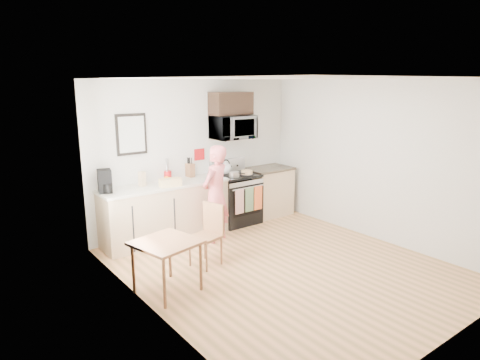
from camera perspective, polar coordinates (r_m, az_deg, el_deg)
floor at (r=6.21m, az=5.89°, el=-11.43°), size 4.60×4.60×0.00m
back_wall at (r=7.60m, az=-5.82°, el=3.39°), size 4.00×0.04×2.60m
front_wall at (r=4.48m, az=26.89°, el=-4.83°), size 4.00×0.04×2.60m
left_wall at (r=4.69m, az=-11.93°, el=-2.90°), size 0.04×4.60×2.60m
right_wall at (r=7.29m, az=17.71°, el=2.43°), size 0.04×4.60×2.60m
ceiling at (r=5.65m, az=6.51°, el=13.32°), size 4.00×4.60×0.04m
window at (r=5.36m, az=-15.40°, el=1.66°), size 0.06×1.40×1.50m
cabinet_left at (r=7.16m, az=-9.87°, el=-4.35°), size 2.10×0.60×0.90m
countertop_left at (r=7.03m, az=-10.02°, el=-0.69°), size 2.14×0.64×0.04m
cabinet_right at (r=8.37m, az=3.78°, el=-1.63°), size 0.84×0.60×0.90m
countertop_right at (r=8.26m, az=3.83°, el=1.52°), size 0.88×0.64×0.04m
range at (r=7.87m, az=-0.51°, el=-2.66°), size 0.76×0.70×1.16m
microwave at (r=7.70m, az=-1.00°, el=7.04°), size 0.76×0.51×0.42m
upper_cabinet at (r=7.70m, az=-1.22°, el=10.17°), size 0.76×0.35×0.40m
wall_art at (r=6.97m, az=-14.28°, el=5.92°), size 0.50×0.04×0.65m
wall_trivet at (r=7.61m, az=-5.44°, el=3.41°), size 0.20×0.02×0.20m
person at (r=6.90m, az=-3.27°, el=-1.86°), size 0.68×0.58×1.58m
dining_table at (r=5.36m, az=-9.78°, el=-8.81°), size 0.74×0.74×0.66m
chair at (r=6.13m, az=-3.86°, el=-6.00°), size 0.49×0.46×0.88m
knife_block at (r=7.48m, az=-6.66°, el=1.31°), size 0.12×0.16×0.23m
utensil_crock at (r=7.27m, az=-9.62°, el=1.13°), size 0.12×0.12×0.37m
fruit_bowl at (r=7.06m, az=-9.66°, el=-0.08°), size 0.31×0.31×0.11m
milk_carton at (r=6.94m, az=-12.92°, el=0.14°), size 0.11×0.11×0.23m
coffee_maker at (r=6.68m, az=-17.55°, el=-0.23°), size 0.25×0.31×0.34m
bread_bag at (r=6.85m, az=-9.28°, el=-0.32°), size 0.36×0.22×0.12m
cake at (r=7.66m, az=0.92°, el=0.97°), size 0.25×0.25×0.08m
kettle at (r=7.73m, az=-1.93°, el=1.65°), size 0.21×0.21×0.27m
pot at (r=7.50m, az=-0.78°, el=0.76°), size 0.18×0.30×0.09m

